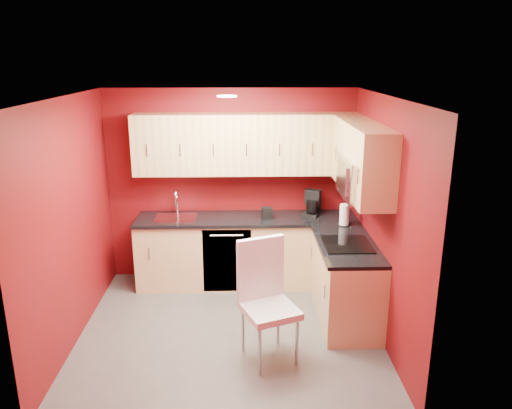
{
  "coord_description": "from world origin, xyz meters",
  "views": [
    {
      "loc": [
        0.16,
        -4.83,
        2.87
      ],
      "look_at": [
        0.3,
        0.55,
        1.27
      ],
      "focal_mm": 35.0,
      "sensor_mm": 36.0,
      "label": 1
    }
  ],
  "objects_px": {
    "coffee_maker": "(311,203)",
    "napkin_holder": "(267,213)",
    "microwave": "(362,177)",
    "sink": "(176,215)",
    "dining_chair": "(270,304)",
    "paper_towel": "(344,215)"
  },
  "relations": [
    {
      "from": "paper_towel",
      "to": "napkin_holder",
      "type": "bearing_deg",
      "value": 161.74
    },
    {
      "from": "coffee_maker",
      "to": "napkin_holder",
      "type": "height_order",
      "value": "coffee_maker"
    },
    {
      "from": "paper_towel",
      "to": "dining_chair",
      "type": "relative_size",
      "value": 0.22
    },
    {
      "from": "sink",
      "to": "coffee_maker",
      "type": "height_order",
      "value": "sink"
    },
    {
      "from": "dining_chair",
      "to": "napkin_holder",
      "type": "bearing_deg",
      "value": 66.34
    },
    {
      "from": "napkin_holder",
      "to": "dining_chair",
      "type": "distance_m",
      "value": 1.73
    },
    {
      "from": "coffee_maker",
      "to": "sink",
      "type": "bearing_deg",
      "value": -155.71
    },
    {
      "from": "coffee_maker",
      "to": "dining_chair",
      "type": "xyz_separation_m",
      "value": [
        -0.62,
        -1.78,
        -0.47
      ]
    },
    {
      "from": "coffee_maker",
      "to": "dining_chair",
      "type": "bearing_deg",
      "value": -86.62
    },
    {
      "from": "sink",
      "to": "coffee_maker",
      "type": "relative_size",
      "value": 1.61
    },
    {
      "from": "microwave",
      "to": "coffee_maker",
      "type": "height_order",
      "value": "microwave"
    },
    {
      "from": "dining_chair",
      "to": "coffee_maker",
      "type": "bearing_deg",
      "value": 48.78
    },
    {
      "from": "microwave",
      "to": "coffee_maker",
      "type": "bearing_deg",
      "value": 109.25
    },
    {
      "from": "sink",
      "to": "napkin_holder",
      "type": "xyz_separation_m",
      "value": [
        1.15,
        -0.05,
        0.03
      ]
    },
    {
      "from": "napkin_holder",
      "to": "dining_chair",
      "type": "relative_size",
      "value": 0.11
    },
    {
      "from": "coffee_maker",
      "to": "microwave",
      "type": "bearing_deg",
      "value": -48.07
    },
    {
      "from": "napkin_holder",
      "to": "paper_towel",
      "type": "xyz_separation_m",
      "value": [
        0.92,
        -0.3,
        0.06
      ]
    },
    {
      "from": "microwave",
      "to": "coffee_maker",
      "type": "xyz_separation_m",
      "value": [
        -0.37,
        1.05,
        -0.59
      ]
    },
    {
      "from": "sink",
      "to": "dining_chair",
      "type": "relative_size",
      "value": 0.44
    },
    {
      "from": "microwave",
      "to": "coffee_maker",
      "type": "relative_size",
      "value": 2.36
    },
    {
      "from": "microwave",
      "to": "napkin_holder",
      "type": "height_order",
      "value": "microwave"
    },
    {
      "from": "sink",
      "to": "coffee_maker",
      "type": "bearing_deg",
      "value": 1.62
    }
  ]
}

